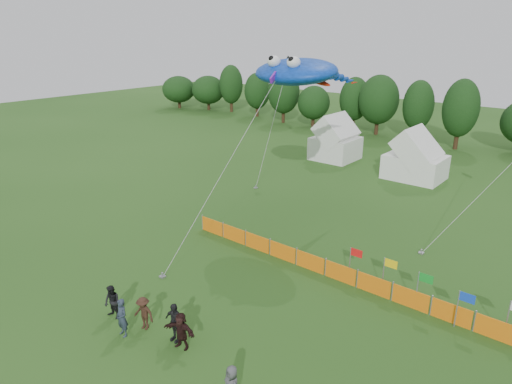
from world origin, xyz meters
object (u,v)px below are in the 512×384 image
Objects in this scene: spectator_a at (122,318)px; stingray_kite at (300,71)px; spectator_d at (175,322)px; tent_left at (336,141)px; barrier_fence at (325,267)px; spectator_f at (181,331)px; spectator_b at (112,302)px; tent_right at (416,159)px; spectator_c at (144,313)px.

stingray_kite is at bearing 100.69° from spectator_a.
spectator_d is at bearing 35.84° from spectator_a.
barrier_fence is at bearing -60.82° from tent_left.
spectator_d is 1.10× the size of spectator_f.
stingray_kite is at bearing 87.79° from spectator_b.
spectator_c is at bearing -91.43° from tent_right.
tent_left is 2.34× the size of spectator_d.
tent_left is at bearing 98.32° from spectator_b.
spectator_b is 4.28m from spectator_f.
tent_right reaches higher than barrier_fence.
tent_left is 9.38m from tent_right.
barrier_fence is at bearing 73.93° from spectator_d.
stingray_kite is at bearing 136.65° from barrier_fence.
spectator_a is 0.98× the size of spectator_d.
tent_right is 0.26× the size of barrier_fence.
spectator_b is (-1.53, 0.50, -0.07)m from spectator_a.
tent_right is 2.81× the size of spectator_a.
spectator_b is at bearing 177.84° from spectator_f.
stingray_kite is (-3.95, 14.98, 9.68)m from spectator_d.
spectator_d reaches higher than barrier_fence.
spectator_b is at bearing -88.89° from stingray_kite.
spectator_d is at bearing -102.72° from barrier_fence.
barrier_fence is 10.48× the size of spectator_d.
spectator_c is 0.08× the size of stingray_kite.
tent_left is 2.58× the size of spectator_b.
barrier_fence is 9.52m from spectator_d.
tent_left reaches higher than spectator_d.
spectator_a is 2.48m from spectator_d.
stingray_kite reaches higher than spectator_c.
tent_right is 31.13m from spectator_b.
spectator_c is (0.35, 0.93, -0.10)m from spectator_a.
spectator_f is 0.09× the size of stingray_kite.
spectator_a is at bearing -83.57° from stingray_kite.
tent_right is at bearing 76.18° from spectator_c.
tent_left reaches higher than spectator_a.
spectator_f is (0.59, -0.15, -0.08)m from spectator_d.
stingray_kite reaches higher than spectator_b.
tent_left is 2.68× the size of spectator_c.
spectator_f is at bearing -71.00° from tent_left.
tent_left is at bearing 92.61° from spectator_c.
barrier_fence is 11.39m from spectator_a.
spectator_a is at bearing -92.02° from tent_right.
spectator_c is 0.96× the size of spectator_f.
spectator_b reaches higher than barrier_fence.
stingray_kite is (6.34, -16.48, 8.65)m from tent_left.
stingray_kite is at bearing 101.41° from spectator_d.
spectator_a is at bearing -111.69° from barrier_fence.
spectator_c is at bearing -171.51° from spectator_d.
tent_right is 21.20m from barrier_fence.
spectator_f is 18.57m from stingray_kite.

